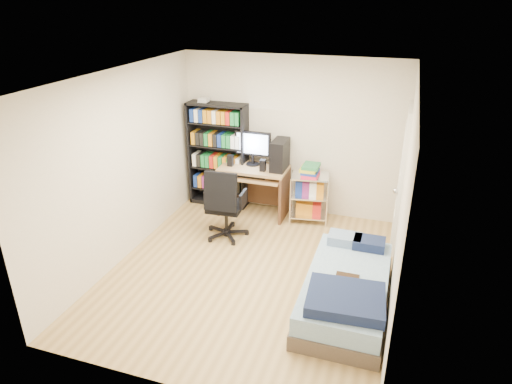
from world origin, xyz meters
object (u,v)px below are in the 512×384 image
(computer_desk, at_px, (261,171))
(bed, at_px, (346,290))
(media_shelf, at_px, (218,154))
(office_chair, at_px, (225,216))

(computer_desk, distance_m, bed, 2.68)
(media_shelf, distance_m, computer_desk, 0.82)
(media_shelf, distance_m, office_chair, 1.32)
(media_shelf, bearing_deg, computer_desk, -9.79)
(media_shelf, relative_size, computer_desk, 1.34)
(media_shelf, xyz_separation_m, computer_desk, (0.79, -0.14, -0.16))
(office_chair, height_order, bed, office_chair)
(media_shelf, height_order, bed, media_shelf)
(media_shelf, xyz_separation_m, bed, (2.45, -2.18, -0.66))
(computer_desk, bearing_deg, bed, -50.77)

